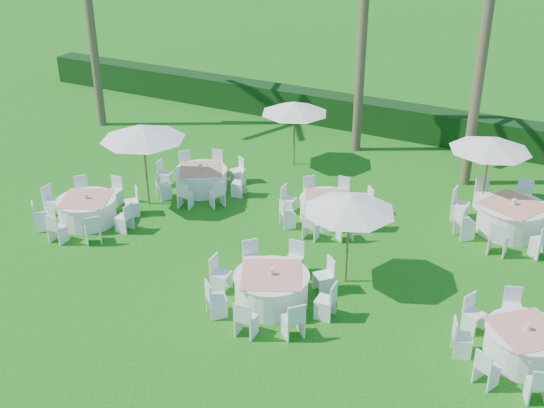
{
  "coord_description": "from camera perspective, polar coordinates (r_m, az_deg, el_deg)",
  "views": [
    {
      "loc": [
        6.51,
        -12.02,
        9.34
      ],
      "look_at": [
        -0.83,
        2.24,
        1.3
      ],
      "focal_mm": 45.0,
      "sensor_mm": 36.0,
      "label": 1
    }
  ],
  "objects": [
    {
      "name": "palm_c",
      "position": [
        21.45,
        17.64,
        15.2
      ],
      "size": [
        4.41,
        4.04,
        10.11
      ],
      "color": "brown",
      "rests_on": "ground"
    },
    {
      "name": "umbrella_d",
      "position": [
        20.63,
        17.84,
        4.82
      ],
      "size": [
        2.38,
        2.38,
        2.32
      ],
      "color": "brown",
      "rests_on": "ground"
    },
    {
      "name": "banquet_table_d",
      "position": [
        21.69,
        -5.94,
        2.09
      ],
      "size": [
        2.91,
        2.91,
        0.89
      ],
      "color": "white",
      "rests_on": "ground"
    },
    {
      "name": "umbrella_a",
      "position": [
        20.28,
        -10.77,
        5.94
      ],
      "size": [
        2.52,
        2.52,
        2.56
      ],
      "color": "brown",
      "rests_on": "ground"
    },
    {
      "name": "banquet_table_f",
      "position": [
        20.27,
        19.38,
        -1.05
      ],
      "size": [
        3.35,
        3.35,
        1.01
      ],
      "color": "white",
      "rests_on": "ground"
    },
    {
      "name": "umbrella_b",
      "position": [
        16.12,
        6.52,
        0.06
      ],
      "size": [
        2.23,
        2.23,
        2.39
      ],
      "color": "brown",
      "rests_on": "ground"
    },
    {
      "name": "ground",
      "position": [
        16.56,
        -0.99,
        -7.72
      ],
      "size": [
        120.0,
        120.0,
        0.0
      ],
      "primitive_type": "plane",
      "color": "#1B6110",
      "rests_on": "ground"
    },
    {
      "name": "umbrella_c",
      "position": [
        22.9,
        1.9,
        8.08
      ],
      "size": [
        2.26,
        2.26,
        2.26
      ],
      "color": "brown",
      "rests_on": "ground"
    },
    {
      "name": "banquet_table_b",
      "position": [
        16.1,
        -0.04,
        -7.04
      ],
      "size": [
        3.12,
        3.12,
        0.95
      ],
      "color": "white",
      "rests_on": "ground"
    },
    {
      "name": "banquet_table_a",
      "position": [
        20.35,
        -15.2,
        -0.45
      ],
      "size": [
        2.97,
        2.97,
        0.91
      ],
      "color": "white",
      "rests_on": "ground"
    },
    {
      "name": "hedge",
      "position": [
        26.38,
        11.48,
        6.73
      ],
      "size": [
        34.0,
        1.0,
        1.2
      ],
      "primitive_type": "cube",
      "color": "black",
      "rests_on": "ground"
    },
    {
      "name": "palm_b",
      "position": [
        23.81,
        7.6,
        14.2
      ],
      "size": [
        4.13,
        4.4,
        7.73
      ],
      "color": "brown",
      "rests_on": "ground"
    },
    {
      "name": "banquet_table_c",
      "position": [
        15.39,
        20.37,
        -10.89
      ],
      "size": [
        2.88,
        2.88,
        0.9
      ],
      "color": "white",
      "rests_on": "ground"
    },
    {
      "name": "banquet_table_e",
      "position": [
        19.81,
        4.64,
        -0.37
      ],
      "size": [
        2.83,
        2.83,
        0.87
      ],
      "color": "white",
      "rests_on": "ground"
    }
  ]
}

